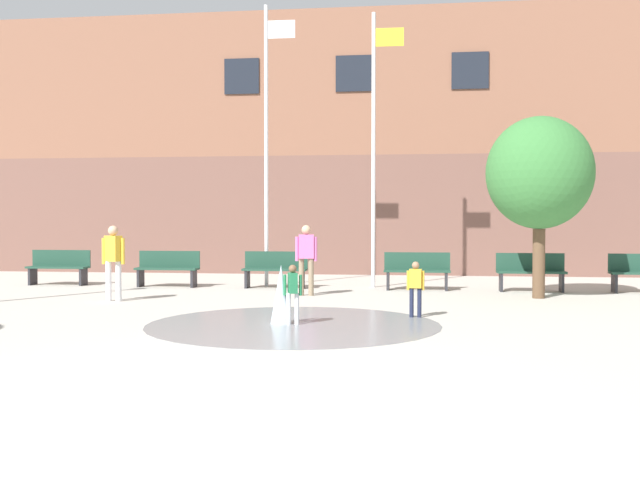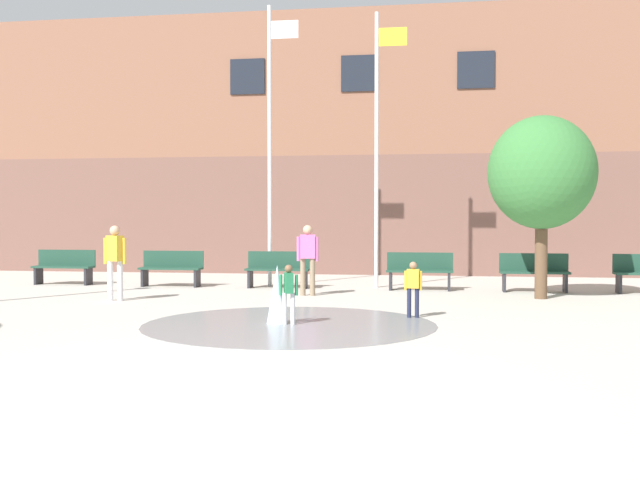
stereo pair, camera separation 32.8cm
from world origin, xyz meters
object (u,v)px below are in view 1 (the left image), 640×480
object	(u,v)px
park_bench_far_left	(59,267)
flagpole_right	(375,141)
adult_near_bench	(113,257)
child_in_fountain	(416,285)
child_with_pink_shirt	(293,290)
park_bench_under_right_flagpole	(531,271)
flagpole_left	(267,137)
park_bench_under_left_flagpole	(275,269)
park_bench_left_of_flagpoles	(168,268)
teen_by_trashcan	(306,254)
park_bench_center	(417,270)
street_tree_near_building	(540,173)

from	to	relation	value
park_bench_far_left	flagpole_right	distance (m)	8.84
park_bench_far_left	adult_near_bench	size ratio (longest dim) A/B	1.01
adult_near_bench	child_in_fountain	bearing A→B (deg)	-171.23
child_with_pink_shirt	child_in_fountain	world-z (taller)	same
park_bench_under_right_flagpole	child_with_pink_shirt	distance (m)	7.81
park_bench_far_left	flagpole_right	world-z (taller)	flagpole_right
park_bench_under_right_flagpole	flagpole_left	bearing A→B (deg)	174.89
park_bench_under_left_flagpole	adult_near_bench	size ratio (longest dim) A/B	1.01
park_bench_left_of_flagpoles	teen_by_trashcan	xyz separation A→B (m)	(3.82, -1.69, 0.45)
park_bench_center	teen_by_trashcan	distance (m)	3.03
park_bench_under_right_flagpole	street_tree_near_building	xyz separation A→B (m)	(-0.05, -1.52, 2.24)
adult_near_bench	street_tree_near_building	bearing A→B (deg)	-144.34
park_bench_center	child_with_pink_shirt	world-z (taller)	child_with_pink_shirt
park_bench_under_left_flagpole	child_with_pink_shirt	bearing A→B (deg)	-76.51
teen_by_trashcan	flagpole_left	xyz separation A→B (m)	(-1.34, 2.23, 2.89)
park_bench_far_left	child_in_fountain	xyz separation A→B (m)	(9.28, -5.25, 0.10)
park_bench_under_right_flagpole	flagpole_left	xyz separation A→B (m)	(-6.50, 0.58, 3.35)
park_bench_center	street_tree_near_building	size ratio (longest dim) A/B	0.40
child_in_fountain	park_bench_under_left_flagpole	bearing A→B (deg)	130.51
park_bench_far_left	park_bench_under_left_flagpole	distance (m)	5.78
park_bench_under_left_flagpole	child_in_fountain	bearing A→B (deg)	-55.73
park_bench_under_right_flagpole	child_in_fountain	xyz separation A→B (m)	(-2.70, -5.07, 0.10)
park_bench_under_left_flagpole	child_in_fountain	distance (m)	6.23
park_bench_under_right_flagpole	child_with_pink_shirt	world-z (taller)	child_with_pink_shirt
child_in_fountain	flagpole_left	size ratio (longest dim) A/B	0.14
park_bench_under_right_flagpole	flagpole_right	size ratio (longest dim) A/B	0.23
park_bench_left_of_flagpoles	park_bench_under_right_flagpole	world-z (taller)	same
park_bench_under_left_flagpole	adult_near_bench	distance (m)	4.41
park_bench_center	flagpole_right	world-z (taller)	flagpole_right
child_with_pink_shirt	street_tree_near_building	size ratio (longest dim) A/B	0.25
child_in_fountain	flagpole_right	size ratio (longest dim) A/B	0.14
park_bench_under_left_flagpole	park_bench_left_of_flagpoles	bearing A→B (deg)	-179.25
flagpole_right	child_in_fountain	bearing A→B (deg)	-79.45
park_bench_center	adult_near_bench	size ratio (longest dim) A/B	1.01
park_bench_under_right_flagpole	flagpole_right	xyz separation A→B (m)	(-3.75, 0.58, 3.20)
park_bench_left_of_flagpoles	flagpole_left	size ratio (longest dim) A/B	0.22
flagpole_left	park_bench_left_of_flagpoles	bearing A→B (deg)	-167.68
park_bench_left_of_flagpoles	child_in_fountain	bearing A→B (deg)	-39.13
flagpole_right	street_tree_near_building	size ratio (longest dim) A/B	1.74
street_tree_near_building	park_bench_far_left	bearing A→B (deg)	171.88
park_bench_under_left_flagpole	park_bench_under_right_flagpole	xyz separation A→B (m)	(6.21, -0.08, 0.00)
park_bench_under_right_flagpole	adult_near_bench	distance (m)	9.61
flagpole_left	park_bench_far_left	bearing A→B (deg)	-175.80
child_in_fountain	flagpole_left	world-z (taller)	flagpole_left
park_bench_under_left_flagpole	flagpole_right	xyz separation A→B (m)	(2.45, 0.51, 3.20)
park_bench_under_left_flagpole	park_bench_far_left	bearing A→B (deg)	178.98
park_bench_far_left	park_bench_under_right_flagpole	world-z (taller)	same
park_bench_left_of_flagpoles	park_bench_under_left_flagpole	distance (m)	2.77
flagpole_left	park_bench_under_right_flagpole	bearing A→B (deg)	-5.11
park_bench_under_right_flagpole	child_in_fountain	distance (m)	5.75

